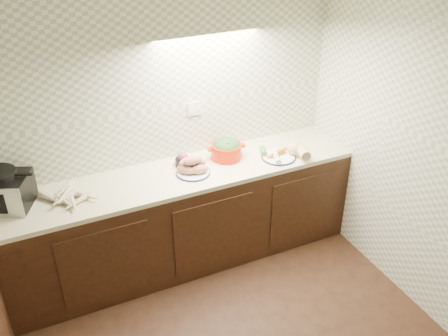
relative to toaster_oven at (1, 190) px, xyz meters
name	(u,v)px	position (x,y,z in m)	size (l,w,h in m)	color
room	(227,203)	(1.05, -1.62, 0.59)	(3.60, 3.60, 2.60)	black
counter	(90,321)	(0.37, -0.94, -0.59)	(3.60, 3.60, 0.90)	black
toaster_oven	(1,190)	(0.00, 0.00, 0.00)	(0.50, 0.46, 0.29)	black
parsnip_pile	(67,199)	(0.43, -0.16, -0.10)	(0.38, 0.43, 0.09)	beige
sweet_potato_plate	(193,167)	(1.44, -0.15, -0.08)	(0.30, 0.29, 0.17)	#121645
onion_bowl	(185,160)	(1.43, 0.00, -0.09)	(0.17, 0.17, 0.13)	black
dutch_oven	(226,149)	(1.80, -0.04, -0.05)	(0.33, 0.31, 0.19)	red
veg_plate	(286,152)	(2.28, -0.24, -0.09)	(0.39, 0.34, 0.14)	#121645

